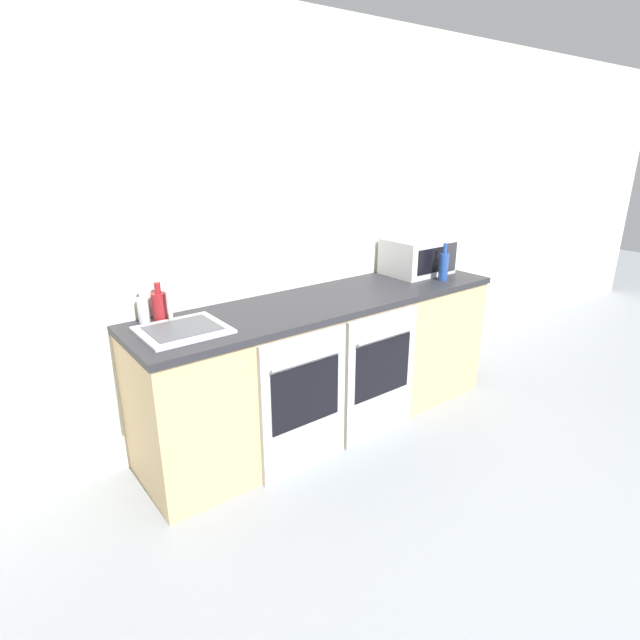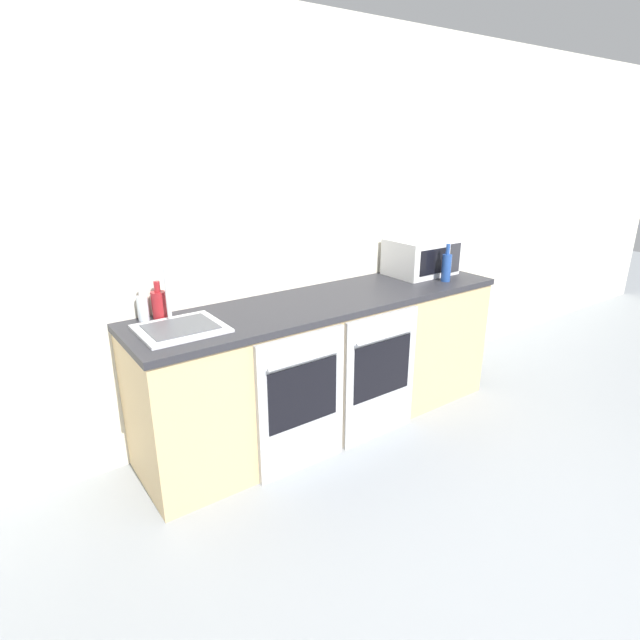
{
  "view_description": "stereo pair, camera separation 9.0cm",
  "coord_description": "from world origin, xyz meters",
  "px_view_note": "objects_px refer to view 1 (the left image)",
  "views": [
    {
      "loc": [
        -1.88,
        -0.46,
        1.82
      ],
      "look_at": [
        -0.06,
        1.93,
        0.77
      ],
      "focal_mm": 28.0,
      "sensor_mm": 36.0,
      "label": 1
    },
    {
      "loc": [
        -1.81,
        -0.51,
        1.82
      ],
      "look_at": [
        -0.06,
        1.93,
        0.77
      ],
      "focal_mm": 28.0,
      "sensor_mm": 36.0,
      "label": 2
    }
  ],
  "objects_px": {
    "bottle_clear": "(143,309)",
    "sink": "(182,328)",
    "oven_right": "(381,375)",
    "bottle_blue": "(444,266)",
    "bottle_red": "(159,305)",
    "microwave": "(417,256)",
    "oven_left": "(305,403)"
  },
  "relations": [
    {
      "from": "microwave",
      "to": "sink",
      "type": "relative_size",
      "value": 1.12
    },
    {
      "from": "oven_left",
      "to": "bottle_red",
      "type": "bearing_deg",
      "value": 135.2
    },
    {
      "from": "sink",
      "to": "oven_left",
      "type": "bearing_deg",
      "value": -30.58
    },
    {
      "from": "oven_left",
      "to": "oven_right",
      "type": "relative_size",
      "value": 1.0
    },
    {
      "from": "bottle_blue",
      "to": "bottle_red",
      "type": "xyz_separation_m",
      "value": [
        -1.93,
        0.39,
        -0.02
      ]
    },
    {
      "from": "bottle_clear",
      "to": "sink",
      "type": "bearing_deg",
      "value": -67.21
    },
    {
      "from": "bottle_blue",
      "to": "bottle_red",
      "type": "distance_m",
      "value": 1.97
    },
    {
      "from": "oven_right",
      "to": "bottle_blue",
      "type": "bearing_deg",
      "value": 13.1
    },
    {
      "from": "oven_right",
      "to": "bottle_red",
      "type": "xyz_separation_m",
      "value": [
        -1.17,
        0.57,
        0.55
      ]
    },
    {
      "from": "bottle_blue",
      "to": "bottle_red",
      "type": "relative_size",
      "value": 1.26
    },
    {
      "from": "oven_left",
      "to": "sink",
      "type": "bearing_deg",
      "value": 149.42
    },
    {
      "from": "bottle_red",
      "to": "bottle_clear",
      "type": "height_order",
      "value": "bottle_red"
    },
    {
      "from": "bottle_red",
      "to": "sink",
      "type": "bearing_deg",
      "value": -84.54
    },
    {
      "from": "microwave",
      "to": "oven_right",
      "type": "bearing_deg",
      "value": -150.49
    },
    {
      "from": "oven_right",
      "to": "bottle_blue",
      "type": "xyz_separation_m",
      "value": [
        0.75,
        0.18,
        0.57
      ]
    },
    {
      "from": "microwave",
      "to": "bottle_blue",
      "type": "relative_size",
      "value": 1.8
    },
    {
      "from": "microwave",
      "to": "bottle_red",
      "type": "distance_m",
      "value": 1.94
    },
    {
      "from": "bottle_clear",
      "to": "sink",
      "type": "relative_size",
      "value": 0.44
    },
    {
      "from": "oven_left",
      "to": "sink",
      "type": "xyz_separation_m",
      "value": [
        -0.55,
        0.32,
        0.49
      ]
    },
    {
      "from": "microwave",
      "to": "bottle_clear",
      "type": "bearing_deg",
      "value": 175.65
    },
    {
      "from": "oven_right",
      "to": "sink",
      "type": "distance_m",
      "value": 1.29
    },
    {
      "from": "microwave",
      "to": "sink",
      "type": "height_order",
      "value": "sink"
    },
    {
      "from": "bottle_clear",
      "to": "oven_left",
      "type": "bearing_deg",
      "value": -41.57
    },
    {
      "from": "microwave",
      "to": "sink",
      "type": "bearing_deg",
      "value": -176.83
    },
    {
      "from": "oven_left",
      "to": "bottle_clear",
      "type": "bearing_deg",
      "value": 138.43
    },
    {
      "from": "oven_right",
      "to": "bottle_clear",
      "type": "bearing_deg",
      "value": 155.08
    },
    {
      "from": "bottle_blue",
      "to": "bottle_clear",
      "type": "relative_size",
      "value": 1.39
    },
    {
      "from": "oven_right",
      "to": "microwave",
      "type": "relative_size",
      "value": 1.76
    },
    {
      "from": "bottle_blue",
      "to": "microwave",
      "type": "bearing_deg",
      "value": 88.79
    },
    {
      "from": "bottle_red",
      "to": "sink",
      "type": "height_order",
      "value": "sink"
    },
    {
      "from": "oven_left",
      "to": "microwave",
      "type": "relative_size",
      "value": 1.76
    },
    {
      "from": "microwave",
      "to": "bottle_red",
      "type": "xyz_separation_m",
      "value": [
        -1.93,
        0.14,
        -0.05
      ]
    }
  ]
}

